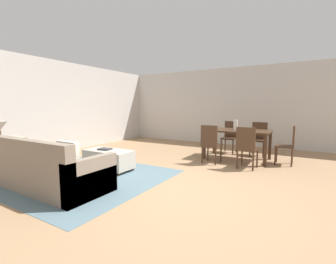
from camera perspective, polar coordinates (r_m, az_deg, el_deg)
name	(u,v)px	position (r m, az deg, el deg)	size (l,w,h in m)	color
ground_plane	(170,188)	(3.95, 0.38, -13.76)	(10.80, 10.80, 0.00)	#9E7A56
wall_back	(243,107)	(8.42, 18.00, 5.97)	(9.00, 0.12, 2.70)	beige
wall_left	(39,107)	(7.38, -29.22, 5.47)	(0.12, 11.00, 2.70)	beige
area_rug	(83,177)	(4.84, -20.32, -10.33)	(3.00, 2.80, 0.01)	slate
couch	(46,170)	(4.44, -27.98, -8.26)	(2.26, 0.92, 0.86)	gray
ottoman_table	(109,159)	(5.14, -14.42, -6.40)	(1.06, 0.52, 0.43)	#B7AD9E
side_table	(2,153)	(5.66, -35.73, -4.29)	(0.40, 0.40, 0.54)	olive
table_lamp	(0,127)	(5.60, -36.08, 0.98)	(0.26, 0.26, 0.52)	brown
dining_table	(237,134)	(6.18, 16.72, -0.37)	(1.60, 0.91, 0.76)	#422B1C
dining_chair_near_left	(210,142)	(5.57, 10.43, -2.42)	(0.42, 0.42, 0.92)	#422B1C
dining_chair_near_right	(247,145)	(5.28, 18.83, -3.15)	(0.43, 0.43, 0.92)	#422B1C
dining_chair_far_left	(230,135)	(7.06, 15.08, -0.71)	(0.41, 0.41, 0.92)	#422B1C
dining_chair_far_right	(259,137)	(6.88, 21.51, -1.11)	(0.41, 0.41, 0.92)	#422B1C
dining_chair_head_east	(289,143)	(6.05, 27.63, -2.36)	(0.41, 0.41, 0.92)	#422B1C
vase_centerpiece	(236,125)	(6.12, 16.36, 1.67)	(0.12, 0.12, 0.26)	silver
book_on_ottoman	(105,149)	(5.16, -15.32, -4.08)	(0.26, 0.20, 0.03)	#333338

